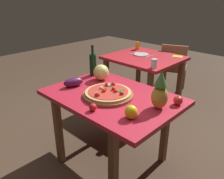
% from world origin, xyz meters
% --- Properties ---
extents(ground_plane, '(10.00, 10.00, 0.00)m').
position_xyz_m(ground_plane, '(0.00, 0.00, 0.00)').
color(ground_plane, '#4C3828').
extents(display_table, '(1.21, 0.84, 0.76)m').
position_xyz_m(display_table, '(0.00, 0.00, 0.66)').
color(display_table, brown).
rests_on(display_table, ground_plane).
extents(background_table, '(0.99, 0.89, 0.76)m').
position_xyz_m(background_table, '(-0.58, 1.28, 0.65)').
color(background_table, brown).
rests_on(background_table, ground_plane).
extents(dining_chair, '(0.52, 0.52, 0.85)m').
position_xyz_m(dining_chair, '(-0.46, 1.95, 0.48)').
color(dining_chair, brown).
rests_on(dining_chair, ground_plane).
extents(pizza_board, '(0.46, 0.46, 0.02)m').
position_xyz_m(pizza_board, '(-0.01, -0.04, 0.77)').
color(pizza_board, brown).
rests_on(pizza_board, display_table).
extents(pizza, '(0.41, 0.41, 0.06)m').
position_xyz_m(pizza, '(-0.01, -0.04, 0.80)').
color(pizza, tan).
rests_on(pizza, pizza_board).
extents(wine_bottle, '(0.08, 0.08, 0.34)m').
position_xyz_m(wine_bottle, '(-0.52, 0.24, 0.88)').
color(wine_bottle, black).
rests_on(wine_bottle, display_table).
extents(pineapple_left, '(0.13, 0.13, 0.32)m').
position_xyz_m(pineapple_left, '(0.45, 0.08, 0.90)').
color(pineapple_left, '#B49135').
rests_on(pineapple_left, display_table).
extents(melon, '(0.17, 0.17, 0.17)m').
position_xyz_m(melon, '(-0.35, 0.20, 0.84)').
color(melon, '#E4D574').
rests_on(melon, display_table).
extents(bell_pepper, '(0.10, 0.10, 0.11)m').
position_xyz_m(bell_pepper, '(0.38, -0.19, 0.80)').
color(bell_pepper, yellow).
rests_on(bell_pepper, display_table).
extents(eggplant, '(0.14, 0.22, 0.09)m').
position_xyz_m(eggplant, '(-0.42, -0.12, 0.80)').
color(eggplant, '#52184A').
rests_on(eggplant, display_table).
extents(tomato_near_board, '(0.06, 0.06, 0.06)m').
position_xyz_m(tomato_near_board, '(0.10, -0.32, 0.79)').
color(tomato_near_board, red).
rests_on(tomato_near_board, display_table).
extents(tomato_by_bottle, '(0.08, 0.08, 0.08)m').
position_xyz_m(tomato_by_bottle, '(0.53, 0.24, 0.79)').
color(tomato_by_bottle, red).
rests_on(tomato_by_bottle, display_table).
extents(drinking_glass_juice, '(0.07, 0.07, 0.12)m').
position_xyz_m(drinking_glass_juice, '(-0.93, 1.56, 0.81)').
color(drinking_glass_juice, orange).
rests_on(drinking_glass_juice, background_table).
extents(drinking_glass_water, '(0.08, 0.08, 0.11)m').
position_xyz_m(drinking_glass_water, '(-0.18, 0.93, 0.81)').
color(drinking_glass_water, silver).
rests_on(drinking_glass_water, background_table).
extents(dinner_plate, '(0.22, 0.22, 0.02)m').
position_xyz_m(dinner_plate, '(-0.66, 1.31, 0.76)').
color(dinner_plate, white).
rests_on(dinner_plate, background_table).
extents(fork_utensil, '(0.03, 0.18, 0.01)m').
position_xyz_m(fork_utensil, '(-0.80, 1.31, 0.76)').
color(fork_utensil, silver).
rests_on(fork_utensil, background_table).
extents(knife_utensil, '(0.03, 0.18, 0.01)m').
position_xyz_m(knife_utensil, '(-0.52, 1.31, 0.76)').
color(knife_utensil, silver).
rests_on(knife_utensil, background_table).
extents(napkin_folded, '(0.17, 0.15, 0.01)m').
position_xyz_m(napkin_folded, '(-0.23, 1.60, 0.76)').
color(napkin_folded, yellow).
rests_on(napkin_folded, background_table).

